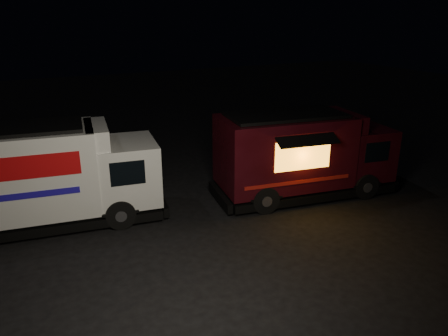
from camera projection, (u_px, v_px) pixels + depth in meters
ground at (221, 237)px, 13.83m from camera, size 80.00×80.00×0.00m
white_truck at (47, 176)px, 14.22m from camera, size 7.79×3.62×3.40m
red_truck at (306, 154)px, 16.61m from camera, size 7.35×3.63×3.27m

